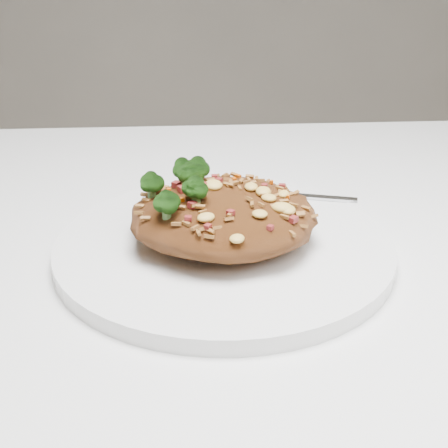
{
  "coord_description": "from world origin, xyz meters",
  "views": [
    {
      "loc": [
        -0.05,
        -0.46,
        1.0
      ],
      "look_at": [
        -0.02,
        0.01,
        0.78
      ],
      "focal_mm": 50.0,
      "sensor_mm": 36.0,
      "label": 1
    }
  ],
  "objects": [
    {
      "name": "fried_rice",
      "position": [
        -0.02,
        0.01,
        0.79
      ],
      "size": [
        0.16,
        0.14,
        0.07
      ],
      "color": "brown",
      "rests_on": "plate"
    },
    {
      "name": "plate",
      "position": [
        -0.02,
        0.01,
        0.76
      ],
      "size": [
        0.29,
        0.29,
        0.01
      ],
      "primitive_type": "cylinder",
      "color": "white",
      "rests_on": "dining_table"
    },
    {
      "name": "fork",
      "position": [
        0.05,
        0.1,
        0.77
      ],
      "size": [
        0.16,
        0.06,
        0.0
      ],
      "rotation": [
        0.0,
        0.0,
        -0.26
      ],
      "color": "silver",
      "rests_on": "plate"
    },
    {
      "name": "dining_table",
      "position": [
        0.0,
        0.0,
        0.66
      ],
      "size": [
        1.2,
        0.8,
        0.75
      ],
      "color": "white",
      "rests_on": "ground"
    }
  ]
}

